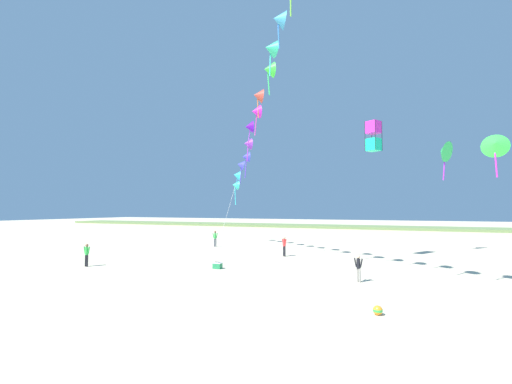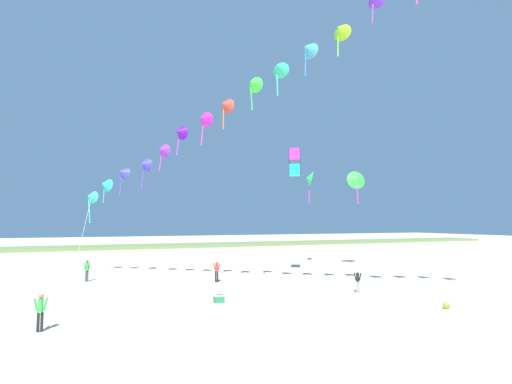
{
  "view_description": "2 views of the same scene",
  "coord_description": "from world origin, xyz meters",
  "px_view_note": "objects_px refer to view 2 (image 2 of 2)",
  "views": [
    {
      "loc": [
        7.91,
        -10.61,
        4.05
      ],
      "look_at": [
        -1.65,
        11.13,
        5.23
      ],
      "focal_mm": 24.0,
      "sensor_mm": 36.0,
      "label": 1
    },
    {
      "loc": [
        -11.03,
        -12.73,
        4.67
      ],
      "look_at": [
        -0.76,
        11.78,
        6.65
      ],
      "focal_mm": 28.0,
      "sensor_mm": 36.0,
      "label": 2
    }
  ],
  "objects_px": {
    "large_kite_low_lead": "(309,179)",
    "beach_cooler": "(219,299)",
    "beach_ball": "(446,306)",
    "large_kite_high_solo": "(295,162)",
    "person_near_left": "(358,280)",
    "person_far_left": "(217,269)",
    "large_kite_mid_trail": "(357,179)",
    "person_near_right": "(87,269)",
    "person_mid_center": "(40,310)"
  },
  "relations": [
    {
      "from": "person_far_left",
      "to": "large_kite_low_lead",
      "type": "bearing_deg",
      "value": 31.18
    },
    {
      "from": "large_kite_high_solo",
      "to": "beach_ball",
      "type": "bearing_deg",
      "value": -85.23
    },
    {
      "from": "beach_cooler",
      "to": "large_kite_low_lead",
      "type": "bearing_deg",
      "value": 45.48
    },
    {
      "from": "beach_ball",
      "to": "large_kite_high_solo",
      "type": "bearing_deg",
      "value": 94.77
    },
    {
      "from": "beach_cooler",
      "to": "large_kite_high_solo",
      "type": "bearing_deg",
      "value": 41.16
    },
    {
      "from": "person_near_right",
      "to": "large_kite_low_lead",
      "type": "relative_size",
      "value": 0.46
    },
    {
      "from": "large_kite_low_lead",
      "to": "person_near_right",
      "type": "bearing_deg",
      "value": -170.7
    },
    {
      "from": "person_near_left",
      "to": "large_kite_low_lead",
      "type": "relative_size",
      "value": 0.41
    },
    {
      "from": "large_kite_mid_trail",
      "to": "beach_cooler",
      "type": "distance_m",
      "value": 23.06
    },
    {
      "from": "person_near_right",
      "to": "person_mid_center",
      "type": "xyz_separation_m",
      "value": [
        -1.78,
        -14.72,
        -0.05
      ]
    },
    {
      "from": "person_near_right",
      "to": "person_far_left",
      "type": "height_order",
      "value": "person_far_left"
    },
    {
      "from": "large_kite_mid_trail",
      "to": "large_kite_low_lead",
      "type": "bearing_deg",
      "value": 125.53
    },
    {
      "from": "person_near_left",
      "to": "beach_cooler",
      "type": "relative_size",
      "value": 2.61
    },
    {
      "from": "beach_ball",
      "to": "large_kite_low_lead",
      "type": "bearing_deg",
      "value": 78.66
    },
    {
      "from": "person_mid_center",
      "to": "large_kite_low_lead",
      "type": "bearing_deg",
      "value": 37.4
    },
    {
      "from": "person_mid_center",
      "to": "beach_cooler",
      "type": "bearing_deg",
      "value": 18.54
    },
    {
      "from": "person_mid_center",
      "to": "beach_ball",
      "type": "bearing_deg",
      "value": -9.81
    },
    {
      "from": "person_far_left",
      "to": "person_mid_center",
      "type": "bearing_deg",
      "value": -136.45
    },
    {
      "from": "large_kite_high_solo",
      "to": "beach_cooler",
      "type": "distance_m",
      "value": 15.95
    },
    {
      "from": "large_kite_low_lead",
      "to": "beach_cooler",
      "type": "height_order",
      "value": "large_kite_low_lead"
    },
    {
      "from": "person_near_right",
      "to": "large_kite_high_solo",
      "type": "bearing_deg",
      "value": -11.56
    },
    {
      "from": "person_near_left",
      "to": "person_mid_center",
      "type": "distance_m",
      "value": 18.39
    },
    {
      "from": "person_near_left",
      "to": "large_kite_low_lead",
      "type": "distance_m",
      "value": 19.01
    },
    {
      "from": "large_kite_low_lead",
      "to": "large_kite_mid_trail",
      "type": "relative_size",
      "value": 1.04
    },
    {
      "from": "large_kite_low_lead",
      "to": "large_kite_mid_trail",
      "type": "height_order",
      "value": "large_kite_low_lead"
    },
    {
      "from": "person_near_right",
      "to": "large_kite_mid_trail",
      "type": "distance_m",
      "value": 26.61
    },
    {
      "from": "person_far_left",
      "to": "large_kite_high_solo",
      "type": "bearing_deg",
      "value": 6.08
    },
    {
      "from": "large_kite_low_lead",
      "to": "beach_ball",
      "type": "relative_size",
      "value": 10.23
    },
    {
      "from": "large_kite_low_lead",
      "to": "beach_ball",
      "type": "height_order",
      "value": "large_kite_low_lead"
    },
    {
      "from": "person_far_left",
      "to": "large_kite_mid_trail",
      "type": "xyz_separation_m",
      "value": [
        16.05,
        3.47,
        8.04
      ]
    },
    {
      "from": "large_kite_low_lead",
      "to": "person_near_left",
      "type": "bearing_deg",
      "value": -109.89
    },
    {
      "from": "person_near_right",
      "to": "beach_ball",
      "type": "xyz_separation_m",
      "value": [
        17.88,
        -18.11,
        -0.8
      ]
    },
    {
      "from": "person_far_left",
      "to": "large_kite_high_solo",
      "type": "relative_size",
      "value": 0.71
    },
    {
      "from": "large_kite_mid_trail",
      "to": "large_kite_high_solo",
      "type": "distance_m",
      "value": 9.15
    },
    {
      "from": "beach_cooler",
      "to": "person_far_left",
      "type": "bearing_deg",
      "value": 73.85
    },
    {
      "from": "person_mid_center",
      "to": "beach_ball",
      "type": "relative_size",
      "value": 4.43
    },
    {
      "from": "large_kite_low_lead",
      "to": "large_kite_high_solo",
      "type": "bearing_deg",
      "value": -128.44
    },
    {
      "from": "person_far_left",
      "to": "large_kite_mid_trail",
      "type": "height_order",
      "value": "large_kite_mid_trail"
    },
    {
      "from": "person_near_left",
      "to": "person_far_left",
      "type": "xyz_separation_m",
      "value": [
        -7.15,
        8.16,
        0.11
      ]
    },
    {
      "from": "large_kite_mid_trail",
      "to": "beach_ball",
      "type": "height_order",
      "value": "large_kite_mid_trail"
    },
    {
      "from": "large_kite_low_lead",
      "to": "large_kite_high_solo",
      "type": "distance_m",
      "value": 9.01
    },
    {
      "from": "person_near_left",
      "to": "large_kite_mid_trail",
      "type": "xyz_separation_m",
      "value": [
        8.89,
        11.63,
        8.16
      ]
    },
    {
      "from": "person_near_left",
      "to": "large_kite_mid_trail",
      "type": "bearing_deg",
      "value": 52.6
    },
    {
      "from": "large_kite_high_solo",
      "to": "beach_ball",
      "type": "distance_m",
      "value": 17.68
    },
    {
      "from": "person_mid_center",
      "to": "large_kite_mid_trail",
      "type": "distance_m",
      "value": 31.59
    },
    {
      "from": "large_kite_high_solo",
      "to": "person_far_left",
      "type": "bearing_deg",
      "value": -173.92
    },
    {
      "from": "person_near_left",
      "to": "person_near_right",
      "type": "xyz_separation_m",
      "value": [
        -16.46,
        12.35,
        0.11
      ]
    },
    {
      "from": "large_kite_low_lead",
      "to": "beach_cooler",
      "type": "xyz_separation_m",
      "value": [
        -15.12,
        -15.38,
        -9.16
      ]
    },
    {
      "from": "person_near_left",
      "to": "person_mid_center",
      "type": "height_order",
      "value": "person_mid_center"
    },
    {
      "from": "person_near_right",
      "to": "person_far_left",
      "type": "distance_m",
      "value": 10.2
    }
  ]
}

